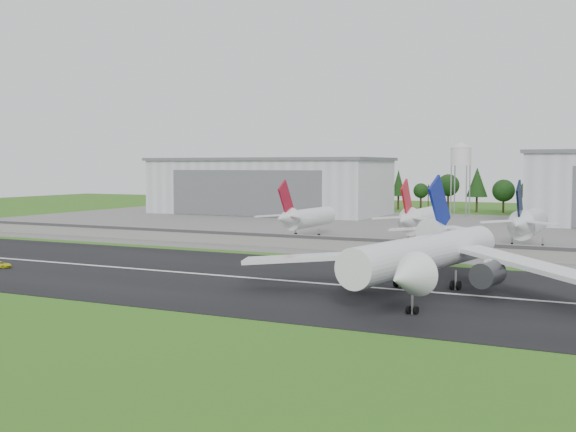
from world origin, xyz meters
The scene contains 14 objects.
ground centered at (0.00, 0.00, 0.00)m, with size 600.00×600.00×0.00m, color #2F5915.
runway centered at (0.00, 10.00, 0.05)m, with size 320.00×60.00×0.10m, color black.
runway_centerline centered at (0.00, 10.00, 0.11)m, with size 220.00×1.00×0.02m, color white.
apron centered at (0.00, 120.00, 0.05)m, with size 320.00×150.00×0.10m, color slate.
blast_fence centered at (0.00, 54.99, 1.81)m, with size 240.00×0.61×3.50m.
hangar_west centered at (-80.00, 164.92, 11.63)m, with size 97.00×44.00×23.20m.
water_tower centered at (-5.00, 185.00, 24.55)m, with size 8.40×8.40×29.40m.
utility_poles centered at (0.00, 200.00, 0.00)m, with size 230.00×3.00×12.00m, color black, non-canonical shape.
treeline centered at (0.00, 215.00, 0.00)m, with size 320.00×16.00×22.00m, color black, non-canonical shape.
main_airliner centered at (29.99, 9.57, 4.89)m, with size 56.40×59.08×18.17m.
ground_vehicle centered at (-51.61, -0.66, 0.72)m, with size 2.04×4.43×1.23m, color #D0D118.
parked_jet_red_a centered at (-22.20, 76.52, 5.92)m, with size 7.36×31.29×16.41m.
parked_jet_red_b centered at (9.90, 76.59, 6.38)m, with size 7.36×31.29×16.90m.
parked_jet_navy centered at (35.69, 76.59, 6.37)m, with size 7.36×31.29×16.89m.
Camera 1 is at (60.57, -100.59, 19.97)m, focal length 45.00 mm.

